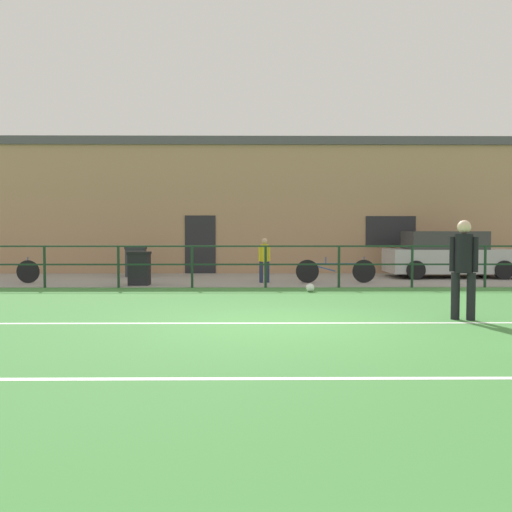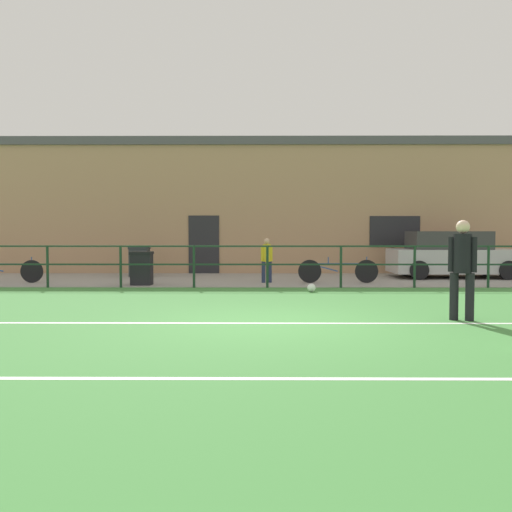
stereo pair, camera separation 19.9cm
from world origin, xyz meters
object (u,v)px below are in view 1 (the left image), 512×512
(parked_car_red, at_px, (448,255))
(trash_bin_1, at_px, (139,268))
(soccer_ball_match, at_px, (310,288))
(trash_bin_0, at_px, (136,261))
(bicycle_parked_0, at_px, (335,271))
(spectator_child, at_px, (264,257))
(player_goalkeeper, at_px, (464,263))

(parked_car_red, height_order, trash_bin_1, parked_car_red)
(soccer_ball_match, bearing_deg, trash_bin_0, 139.26)
(bicycle_parked_0, bearing_deg, soccer_ball_match, -113.28)
(bicycle_parked_0, height_order, trash_bin_1, trash_bin_1)
(soccer_ball_match, height_order, spectator_child, spectator_child)
(soccer_ball_match, xyz_separation_m, trash_bin_0, (-5.34, 4.60, 0.42))
(parked_car_red, distance_m, trash_bin_0, 10.35)
(parked_car_red, relative_size, trash_bin_1, 4.35)
(bicycle_parked_0, relative_size, trash_bin_0, 2.33)
(spectator_child, bearing_deg, soccer_ball_match, 100.61)
(player_goalkeeper, relative_size, trash_bin_1, 1.83)
(bicycle_parked_0, height_order, trash_bin_0, trash_bin_0)
(spectator_child, distance_m, trash_bin_1, 3.62)
(bicycle_parked_0, distance_m, trash_bin_1, 5.67)
(soccer_ball_match, bearing_deg, trash_bin_1, 160.41)
(trash_bin_0, bearing_deg, spectator_child, -27.64)
(trash_bin_0, height_order, trash_bin_1, trash_bin_0)
(soccer_ball_match, distance_m, spectator_child, 2.71)
(spectator_child, bearing_deg, trash_bin_1, -2.65)
(parked_car_red, bearing_deg, trash_bin_0, 178.14)
(player_goalkeeper, bearing_deg, bicycle_parked_0, 124.43)
(soccer_ball_match, bearing_deg, player_goalkeeper, -64.51)
(player_goalkeeper, xyz_separation_m, parked_car_red, (2.83, 8.82, -0.24))
(trash_bin_1, bearing_deg, spectator_child, 11.63)
(bicycle_parked_0, distance_m, trash_bin_0, 6.73)
(bicycle_parked_0, xyz_separation_m, trash_bin_0, (-6.32, 2.31, 0.15))
(soccer_ball_match, relative_size, bicycle_parked_0, 0.09)
(spectator_child, relative_size, parked_car_red, 0.32)
(parked_car_red, xyz_separation_m, trash_bin_1, (-9.64, -2.61, -0.25))
(soccer_ball_match, xyz_separation_m, spectator_child, (-1.11, 2.38, 0.66))
(parked_car_red, xyz_separation_m, bicycle_parked_0, (-4.01, -1.98, -0.37))
(spectator_child, bearing_deg, parked_car_red, -177.14)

